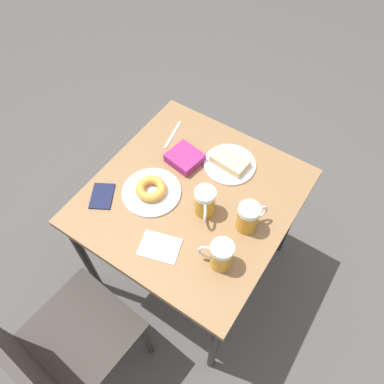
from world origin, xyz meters
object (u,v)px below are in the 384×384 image
(chair, at_px, (54,349))
(beer_mug_center, at_px, (205,202))
(passport_near_edge, at_px, (102,196))
(plate_with_cake, at_px, (230,163))
(blue_pouch, at_px, (185,158))
(beer_mug_left, at_px, (221,255))
(fork, at_px, (173,135))
(beer_mug_right, at_px, (248,217))
(plate_with_donut, at_px, (151,190))
(napkin_folded, at_px, (160,247))

(chair, distance_m, beer_mug_center, 0.79)
(chair, relative_size, passport_near_edge, 5.91)
(plate_with_cake, relative_size, blue_pouch, 1.46)
(chair, distance_m, beer_mug_left, 0.72)
(fork, bearing_deg, passport_near_edge, 84.19)
(plate_with_cake, height_order, blue_pouch, plate_with_cake)
(beer_mug_right, bearing_deg, passport_near_edge, 20.35)
(passport_near_edge, distance_m, blue_pouch, 0.39)
(beer_mug_left, relative_size, beer_mug_center, 1.00)
(plate_with_donut, bearing_deg, chair, 92.37)
(plate_with_donut, height_order, beer_mug_left, beer_mug_left)
(plate_with_donut, relative_size, beer_mug_left, 1.88)
(beer_mug_center, xyz_separation_m, beer_mug_right, (-0.17, -0.03, 0.00))
(chair, bearing_deg, plate_with_donut, -82.77)
(chair, xyz_separation_m, napkin_folded, (-0.15, -0.49, 0.20))
(plate_with_donut, bearing_deg, blue_pouch, -95.44)
(beer_mug_center, distance_m, passport_near_edge, 0.43)
(napkin_folded, height_order, fork, same)
(chair, relative_size, beer_mug_right, 6.93)
(plate_with_donut, bearing_deg, plate_with_cake, -122.65)
(plate_with_cake, distance_m, passport_near_edge, 0.56)
(napkin_folded, height_order, passport_near_edge, passport_near_edge)
(blue_pouch, bearing_deg, beer_mug_center, 141.14)
(beer_mug_left, distance_m, beer_mug_center, 0.23)
(fork, bearing_deg, plate_with_donut, 109.99)
(beer_mug_center, distance_m, napkin_folded, 0.24)
(beer_mug_left, bearing_deg, plate_with_donut, -15.63)
(plate_with_cake, xyz_separation_m, napkin_folded, (0.02, 0.49, -0.01))
(beer_mug_center, xyz_separation_m, napkin_folded, (0.05, 0.23, -0.06))
(plate_with_donut, distance_m, napkin_folded, 0.25)
(chair, bearing_deg, beer_mug_center, -100.95)
(beer_mug_center, relative_size, passport_near_edge, 0.85)
(plate_with_donut, xyz_separation_m, fork, (0.11, -0.31, -0.02))
(passport_near_edge, bearing_deg, beer_mug_right, -159.65)
(chair, relative_size, plate_with_donut, 3.68)
(chair, xyz_separation_m, beer_mug_left, (-0.37, -0.56, 0.26))
(beer_mug_center, bearing_deg, fork, -37.81)
(beer_mug_left, bearing_deg, fork, -39.75)
(chair, distance_m, passport_near_edge, 0.61)
(beer_mug_center, height_order, beer_mug_right, same)
(chair, relative_size, beer_mug_left, 6.93)
(beer_mug_right, relative_size, passport_near_edge, 0.85)
(plate_with_donut, xyz_separation_m, napkin_folded, (-0.18, 0.18, -0.01))
(napkin_folded, relative_size, blue_pouch, 1.13)
(plate_with_cake, height_order, beer_mug_left, beer_mug_left)
(beer_mug_left, xyz_separation_m, passport_near_edge, (0.56, 0.02, -0.06))
(chair, bearing_deg, plate_with_cake, -94.93)
(chair, distance_m, napkin_folded, 0.55)
(chair, height_order, fork, chair)
(beer_mug_center, relative_size, beer_mug_right, 1.00)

